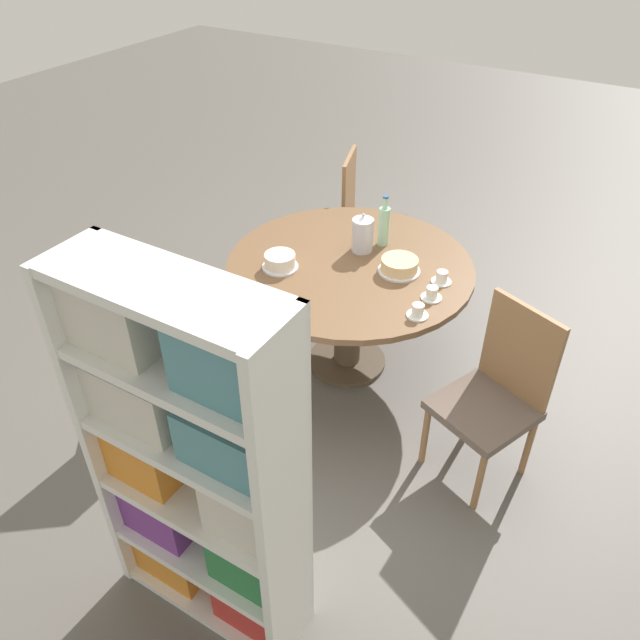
{
  "coord_description": "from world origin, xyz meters",
  "views": [
    {
      "loc": [
        -1.38,
        2.63,
        2.55
      ],
      "look_at": [
        0.0,
        0.33,
        0.54
      ],
      "focal_mm": 35.0,
      "sensor_mm": 36.0,
      "label": 1
    }
  ],
  "objects_px": {
    "chair_c": "(495,393)",
    "cup_a": "(418,311)",
    "water_bottle": "(384,225)",
    "coffee_pot": "(363,234)",
    "cup_b": "(442,278)",
    "bookshelf": "(198,469)",
    "cake_second": "(280,261)",
    "chair_a": "(366,217)",
    "chair_b": "(167,320)",
    "cup_c": "(432,294)",
    "cake_main": "(399,266)"
  },
  "relations": [
    {
      "from": "cup_c",
      "to": "bookshelf",
      "type": "bearing_deg",
      "value": 80.11
    },
    {
      "from": "chair_b",
      "to": "cake_main",
      "type": "height_order",
      "value": "chair_b"
    },
    {
      "from": "water_bottle",
      "to": "cup_a",
      "type": "height_order",
      "value": "water_bottle"
    },
    {
      "from": "chair_c",
      "to": "cup_a",
      "type": "bearing_deg",
      "value": -165.75
    },
    {
      "from": "chair_c",
      "to": "cake_main",
      "type": "relative_size",
      "value": 4.01
    },
    {
      "from": "chair_b",
      "to": "cup_c",
      "type": "xyz_separation_m",
      "value": [
        -1.3,
        -0.6,
        0.28
      ]
    },
    {
      "from": "chair_c",
      "to": "cup_b",
      "type": "height_order",
      "value": "chair_c"
    },
    {
      "from": "cup_a",
      "to": "cup_b",
      "type": "xyz_separation_m",
      "value": [
        0.01,
        -0.34,
        0.0
      ]
    },
    {
      "from": "water_bottle",
      "to": "cake_second",
      "type": "distance_m",
      "value": 0.65
    },
    {
      "from": "cup_b",
      "to": "bookshelf",
      "type": "bearing_deg",
      "value": 81.51
    },
    {
      "from": "bookshelf",
      "to": "coffee_pot",
      "type": "height_order",
      "value": "bookshelf"
    },
    {
      "from": "cup_a",
      "to": "cup_c",
      "type": "bearing_deg",
      "value": -89.95
    },
    {
      "from": "cake_second",
      "to": "chair_a",
      "type": "bearing_deg",
      "value": -86.13
    },
    {
      "from": "chair_b",
      "to": "cake_second",
      "type": "bearing_deg",
      "value": -173.95
    },
    {
      "from": "chair_a",
      "to": "coffee_pot",
      "type": "xyz_separation_m",
      "value": [
        -0.38,
        0.8,
        0.35
      ]
    },
    {
      "from": "water_bottle",
      "to": "cake_second",
      "type": "height_order",
      "value": "water_bottle"
    },
    {
      "from": "water_bottle",
      "to": "coffee_pot",
      "type": "bearing_deg",
      "value": 59.6
    },
    {
      "from": "bookshelf",
      "to": "cup_c",
      "type": "distance_m",
      "value": 1.54
    },
    {
      "from": "coffee_pot",
      "to": "cup_a",
      "type": "relative_size",
      "value": 2.11
    },
    {
      "from": "cake_main",
      "to": "cake_second",
      "type": "relative_size",
      "value": 1.16
    },
    {
      "from": "chair_a",
      "to": "chair_c",
      "type": "relative_size",
      "value": 1.0
    },
    {
      "from": "chair_b",
      "to": "cup_a",
      "type": "xyz_separation_m",
      "value": [
        -1.3,
        -0.42,
        0.28
      ]
    },
    {
      "from": "cup_a",
      "to": "cake_second",
      "type": "bearing_deg",
      "value": -1.7
    },
    {
      "from": "bookshelf",
      "to": "cake_main",
      "type": "bearing_deg",
      "value": 89.51
    },
    {
      "from": "cake_main",
      "to": "cup_a",
      "type": "bearing_deg",
      "value": 127.8
    },
    {
      "from": "chair_a",
      "to": "cup_a",
      "type": "distance_m",
      "value": 1.55
    },
    {
      "from": "bookshelf",
      "to": "coffee_pot",
      "type": "relative_size",
      "value": 6.91
    },
    {
      "from": "chair_a",
      "to": "coffee_pot",
      "type": "distance_m",
      "value": 0.95
    },
    {
      "from": "cake_main",
      "to": "cake_second",
      "type": "bearing_deg",
      "value": 27.3
    },
    {
      "from": "coffee_pot",
      "to": "cup_b",
      "type": "height_order",
      "value": "coffee_pot"
    },
    {
      "from": "chair_c",
      "to": "chair_b",
      "type": "bearing_deg",
      "value": -146.08
    },
    {
      "from": "bookshelf",
      "to": "cup_b",
      "type": "bearing_deg",
      "value": 81.51
    },
    {
      "from": "cake_main",
      "to": "bookshelf",
      "type": "bearing_deg",
      "value": 89.51
    },
    {
      "from": "bookshelf",
      "to": "water_bottle",
      "type": "relative_size",
      "value": 5.26
    },
    {
      "from": "chair_a",
      "to": "cup_b",
      "type": "distance_m",
      "value": 1.29
    },
    {
      "from": "cup_b",
      "to": "coffee_pot",
      "type": "bearing_deg",
      "value": -9.11
    },
    {
      "from": "water_bottle",
      "to": "cup_b",
      "type": "distance_m",
      "value": 0.5
    },
    {
      "from": "water_bottle",
      "to": "cup_a",
      "type": "bearing_deg",
      "value": 129.98
    },
    {
      "from": "coffee_pot",
      "to": "cup_a",
      "type": "bearing_deg",
      "value": 141.31
    },
    {
      "from": "chair_a",
      "to": "coffee_pot",
      "type": "bearing_deg",
      "value": -172.85
    },
    {
      "from": "coffee_pot",
      "to": "cup_b",
      "type": "distance_m",
      "value": 0.53
    },
    {
      "from": "chair_b",
      "to": "cup_a",
      "type": "distance_m",
      "value": 1.39
    },
    {
      "from": "water_bottle",
      "to": "cake_second",
      "type": "bearing_deg",
      "value": 55.04
    },
    {
      "from": "cake_second",
      "to": "cup_b",
      "type": "bearing_deg",
      "value": -158.63
    },
    {
      "from": "cake_main",
      "to": "cup_b",
      "type": "height_order",
      "value": "cake_main"
    },
    {
      "from": "bookshelf",
      "to": "cake_second",
      "type": "bearing_deg",
      "value": 112.42
    },
    {
      "from": "chair_a",
      "to": "cup_a",
      "type": "relative_size",
      "value": 8.42
    },
    {
      "from": "cake_main",
      "to": "cup_b",
      "type": "xyz_separation_m",
      "value": [
        -0.24,
        -0.02,
        -0.01
      ]
    },
    {
      "from": "chair_c",
      "to": "cake_main",
      "type": "distance_m",
      "value": 0.86
    },
    {
      "from": "chair_a",
      "to": "cup_b",
      "type": "xyz_separation_m",
      "value": [
        -0.9,
        0.88,
        0.28
      ]
    }
  ]
}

